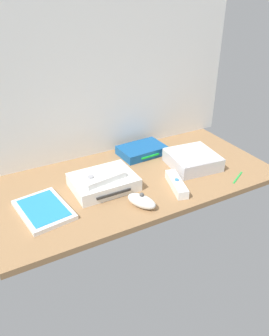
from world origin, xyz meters
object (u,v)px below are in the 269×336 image
remote_nunchuk (142,201)px  network_router (142,150)px  mini_computer (193,160)px  game_console (104,182)px  remote_classic_pad (101,176)px  stylus_pen (238,177)px  remote_wand (176,184)px  game_case (44,210)px

remote_nunchuk → network_router: bearing=33.7°
mini_computer → network_router: (-12.03, 17.56, -0.94)cm
network_router → game_console: bearing=-149.6°
remote_classic_pad → stylus_pen: size_ratio=1.72×
remote_wand → network_router: bearing=101.9°
game_console → remote_wand: game_console is taller
game_console → remote_wand: 24.66cm
mini_computer → game_case: bearing=-178.2°
mini_computer → stylus_pen: (8.92, -14.95, -2.29)cm
mini_computer → remote_nunchuk: bearing=-155.4°
stylus_pen → network_router: bearing=122.8°
network_router → mini_computer: bearing=-58.5°
game_console → network_router: game_console is taller
mini_computer → remote_nunchuk: (-29.78, -13.63, -0.60)cm
game_console → game_case: bearing=-170.1°
game_console → remote_classic_pad: remote_classic_pad is taller
network_router → stylus_pen: bearing=-60.1°
game_case → remote_nunchuk: 29.97cm
game_console → mini_computer: mini_computer is taller
game_console → remote_wand: (21.58, -11.90, -0.69)cm
mini_computer → remote_classic_pad: remote_classic_pad is taller
game_case → remote_wand: (43.17, -8.13, 0.75)cm
game_case → network_router: size_ratio=1.11×
remote_wand → remote_classic_pad: remote_classic_pad is taller
network_router → remote_classic_pad: (-24.81, -16.69, 3.71)cm
game_console → mini_computer: (35.69, -1.99, 0.44)cm
mini_computer → game_console: bearing=176.8°
game_console → network_router: bearing=33.3°
remote_classic_pad → remote_wand: bearing=-34.0°
stylus_pen → game_case: bearing=168.7°
remote_nunchuk → remote_classic_pad: 16.47cm
game_case → remote_wand: bearing=-18.2°
game_console → network_router: (23.67, 15.56, -0.50)cm
remote_classic_pad → remote_nunchuk: bearing=-72.7°
mini_computer → game_case: mini_computer is taller
remote_classic_pad → stylus_pen: 48.68cm
network_router → remote_wand: same height
remote_wand → stylus_pen: bearing=3.9°
remote_wand → game_console: bearing=167.4°
network_router → remote_wand: 27.55cm
game_console → mini_computer: 35.75cm
game_case → network_router: bearing=15.6°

